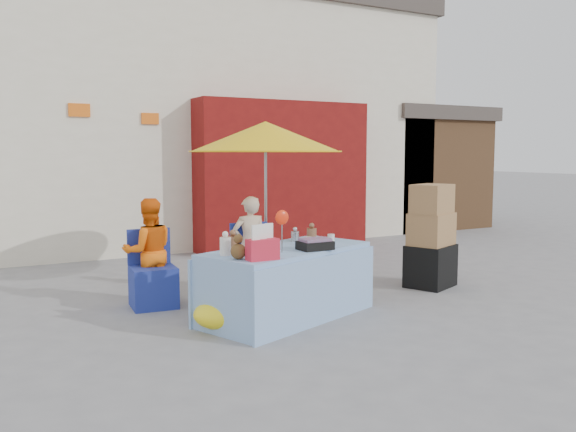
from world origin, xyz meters
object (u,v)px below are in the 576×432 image
chair_right (255,273)px  box_stack (431,240)px  market_table (287,282)px  vendor_orange (149,252)px  chair_left (153,284)px  umbrella (265,137)px  vendor_beige (250,244)px

chair_right → box_stack: (2.14, -0.72, 0.35)m
market_table → vendor_orange: 1.66m
market_table → chair_left: market_table is taller
chair_left → umbrella: 2.27m
chair_right → vendor_beige: 0.36m
umbrella → chair_right: bearing=-136.4°
chair_left → vendor_orange: (-0.00, 0.13, 0.34)m
vendor_orange → box_stack: (3.39, -0.85, 0.00)m
vendor_beige → chair_right: bearing=96.3°
market_table → vendor_orange: bearing=110.6°
chair_right → box_stack: 2.28m
market_table → vendor_beige: (0.17, 1.24, 0.21)m
vendor_beige → umbrella: umbrella is taller
chair_right → vendor_orange: vendor_orange is taller
market_table → umbrella: bearing=50.9°
chair_left → chair_right: 1.25m
chair_left → chair_right: same height
market_table → chair_right: bearing=60.8°
vendor_orange → market_table: bearing=136.7°
chair_right → box_stack: size_ratio=0.65×
vendor_beige → box_stack: box_stack is taller
vendor_orange → vendor_beige: bearing=-174.4°
umbrella → vendor_orange: bearing=-174.5°
market_table → chair_left: (-1.08, 1.11, -0.12)m
umbrella → market_table: bearing=-108.6°
box_stack → vendor_orange: bearing=165.9°
vendor_beige → box_stack: bearing=163.9°
umbrella → chair_left: bearing=-169.6°
chair_right → vendor_orange: bearing=179.5°
umbrella → box_stack: bearing=-28.6°
market_table → box_stack: box_stack is taller
box_stack → vendor_beige: bearing=158.3°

